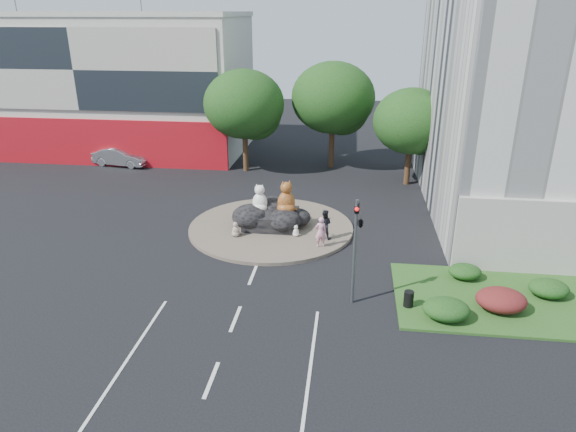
{
  "coord_description": "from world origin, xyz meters",
  "views": [
    {
      "loc": [
        4.62,
        -18.56,
        12.41
      ],
      "look_at": [
        1.39,
        7.26,
        2.0
      ],
      "focal_mm": 32.0,
      "sensor_mm": 36.0,
      "label": 1
    }
  ],
  "objects_px": {
    "kitten_white": "(296,230)",
    "pedestrian_dark": "(324,224)",
    "pedestrian_pink": "(321,232)",
    "parked_car": "(121,156)",
    "kitten_calico": "(236,229)",
    "litter_bin": "(409,299)",
    "cat_white": "(260,198)",
    "cat_tabby": "(286,197)"
  },
  "relations": [
    {
      "from": "kitten_white",
      "to": "pedestrian_dark",
      "type": "xyz_separation_m",
      "value": [
        1.65,
        -0.13,
        0.52
      ]
    },
    {
      "from": "pedestrian_pink",
      "to": "parked_car",
      "type": "height_order",
      "value": "pedestrian_pink"
    },
    {
      "from": "kitten_calico",
      "to": "litter_bin",
      "type": "relative_size",
      "value": 1.24
    },
    {
      "from": "cat_white",
      "to": "parked_car",
      "type": "xyz_separation_m",
      "value": [
        -14.3,
        12.13,
        -1.18
      ]
    },
    {
      "from": "parked_car",
      "to": "litter_bin",
      "type": "relative_size",
      "value": 6.62
    },
    {
      "from": "cat_tabby",
      "to": "pedestrian_pink",
      "type": "distance_m",
      "value": 3.59
    },
    {
      "from": "pedestrian_dark",
      "to": "litter_bin",
      "type": "distance_m",
      "value": 7.94
    },
    {
      "from": "litter_bin",
      "to": "parked_car",
      "type": "bearing_deg",
      "value": 137.83
    },
    {
      "from": "pedestrian_pink",
      "to": "litter_bin",
      "type": "relative_size",
      "value": 2.41
    },
    {
      "from": "kitten_calico",
      "to": "pedestrian_pink",
      "type": "relative_size",
      "value": 0.52
    },
    {
      "from": "cat_tabby",
      "to": "kitten_white",
      "type": "relative_size",
      "value": 2.87
    },
    {
      "from": "cat_white",
      "to": "kitten_white",
      "type": "xyz_separation_m",
      "value": [
        2.35,
        -1.36,
        -1.42
      ]
    },
    {
      "from": "cat_white",
      "to": "cat_tabby",
      "type": "height_order",
      "value": "cat_tabby"
    },
    {
      "from": "kitten_calico",
      "to": "parked_car",
      "type": "xyz_separation_m",
      "value": [
        -13.16,
        13.92,
        0.14
      ]
    },
    {
      "from": "pedestrian_pink",
      "to": "litter_bin",
      "type": "distance_m",
      "value": 7.1
    },
    {
      "from": "pedestrian_pink",
      "to": "litter_bin",
      "type": "bearing_deg",
      "value": 113.03
    },
    {
      "from": "kitten_calico",
      "to": "pedestrian_dark",
      "type": "relative_size",
      "value": 0.52
    },
    {
      "from": "cat_white",
      "to": "cat_tabby",
      "type": "xyz_separation_m",
      "value": [
        1.61,
        -0.01,
        0.14
      ]
    },
    {
      "from": "parked_car",
      "to": "cat_white",
      "type": "bearing_deg",
      "value": -121.63
    },
    {
      "from": "cat_tabby",
      "to": "kitten_white",
      "type": "distance_m",
      "value": 2.19
    },
    {
      "from": "cat_tabby",
      "to": "pedestrian_dark",
      "type": "xyz_separation_m",
      "value": [
        2.39,
        -1.47,
        -1.04
      ]
    },
    {
      "from": "cat_tabby",
      "to": "pedestrian_dark",
      "type": "height_order",
      "value": "cat_tabby"
    },
    {
      "from": "pedestrian_dark",
      "to": "parked_car",
      "type": "relative_size",
      "value": 0.36
    },
    {
      "from": "pedestrian_dark",
      "to": "parked_car",
      "type": "distance_m",
      "value": 22.81
    },
    {
      "from": "cat_white",
      "to": "kitten_calico",
      "type": "relative_size",
      "value": 1.94
    },
    {
      "from": "cat_white",
      "to": "pedestrian_dark",
      "type": "bearing_deg",
      "value": -12.96
    },
    {
      "from": "pedestrian_pink",
      "to": "pedestrian_dark",
      "type": "bearing_deg",
      "value": -111.85
    },
    {
      "from": "pedestrian_dark",
      "to": "kitten_white",
      "type": "bearing_deg",
      "value": 7.26
    },
    {
      "from": "kitten_calico",
      "to": "litter_bin",
      "type": "bearing_deg",
      "value": -3.9
    },
    {
      "from": "cat_tabby",
      "to": "kitten_calico",
      "type": "bearing_deg",
      "value": -171.61
    },
    {
      "from": "cat_white",
      "to": "parked_car",
      "type": "distance_m",
      "value": 18.79
    },
    {
      "from": "pedestrian_pink",
      "to": "parked_car",
      "type": "bearing_deg",
      "value": -53.65
    },
    {
      "from": "cat_white",
      "to": "kitten_white",
      "type": "height_order",
      "value": "cat_white"
    },
    {
      "from": "pedestrian_dark",
      "to": "litter_bin",
      "type": "height_order",
      "value": "pedestrian_dark"
    },
    {
      "from": "kitten_calico",
      "to": "litter_bin",
      "type": "distance_m",
      "value": 11.31
    },
    {
      "from": "litter_bin",
      "to": "kitten_calico",
      "type": "bearing_deg",
      "value": 145.34
    },
    {
      "from": "cat_white",
      "to": "cat_tabby",
      "type": "relative_size",
      "value": 0.86
    },
    {
      "from": "cat_tabby",
      "to": "litter_bin",
      "type": "xyz_separation_m",
      "value": [
        6.56,
        -8.21,
        -1.64
      ]
    },
    {
      "from": "kitten_white",
      "to": "pedestrian_pink",
      "type": "height_order",
      "value": "pedestrian_pink"
    },
    {
      "from": "pedestrian_pink",
      "to": "parked_car",
      "type": "xyz_separation_m",
      "value": [
        -18.15,
        14.75,
        -0.28
      ]
    },
    {
      "from": "kitten_white",
      "to": "cat_white",
      "type": "bearing_deg",
      "value": 107.85
    },
    {
      "from": "kitten_calico",
      "to": "pedestrian_dark",
      "type": "bearing_deg",
      "value": 34.12
    }
  ]
}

